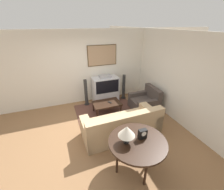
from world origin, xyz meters
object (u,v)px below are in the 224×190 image
(tv, at_px, (105,89))
(speaker_tower_right, at_px, (124,88))
(coffee_table, at_px, (107,104))
(table_lamp, at_px, (127,131))
(couch, at_px, (122,126))
(mantel_clock, at_px, (143,134))
(speaker_tower_left, at_px, (86,93))
(console_table, at_px, (137,144))
(armchair, at_px, (145,102))

(tv, distance_m, speaker_tower_right, 0.78)
(coffee_table, bearing_deg, table_lamp, -99.33)
(couch, xyz_separation_m, coffee_table, (-0.02, 1.23, 0.05))
(couch, height_order, mantel_clock, mantel_clock)
(couch, relative_size, table_lamp, 5.66)
(couch, relative_size, speaker_tower_right, 2.11)
(speaker_tower_left, bearing_deg, table_lamp, -87.00)
(tv, relative_size, mantel_clock, 5.31)
(console_table, relative_size, table_lamp, 3.03)
(tv, distance_m, table_lamp, 3.25)
(tv, height_order, table_lamp, table_lamp)
(coffee_table, height_order, mantel_clock, mantel_clock)
(couch, bearing_deg, coffee_table, -90.46)
(mantel_clock, bearing_deg, coffee_table, 89.41)
(coffee_table, xyz_separation_m, speaker_tower_right, (1.01, 0.82, 0.13))
(tv, relative_size, armchair, 1.19)
(console_table, xyz_separation_m, speaker_tower_left, (-0.39, 3.17, -0.24))
(coffee_table, relative_size, speaker_tower_left, 0.92)
(armchair, bearing_deg, speaker_tower_left, -116.76)
(tv, distance_m, speaker_tower_left, 0.78)
(tv, relative_size, console_table, 0.95)
(armchair, height_order, speaker_tower_left, speaker_tower_left)
(armchair, height_order, console_table, armchair)
(couch, xyz_separation_m, speaker_tower_left, (-0.57, 2.06, 0.18))
(table_lamp, distance_m, speaker_tower_right, 3.47)
(couch, bearing_deg, speaker_tower_left, -76.20)
(armchair, distance_m, console_table, 2.65)
(coffee_table, height_order, speaker_tower_right, speaker_tower_right)
(mantel_clock, bearing_deg, armchair, 55.91)
(tv, relative_size, speaker_tower_right, 1.07)
(table_lamp, bearing_deg, tv, 79.01)
(couch, relative_size, armchair, 2.35)
(mantel_clock, bearing_deg, table_lamp, 179.84)
(speaker_tower_left, bearing_deg, couch, -74.60)
(console_table, distance_m, speaker_tower_right, 3.39)
(speaker_tower_left, bearing_deg, tv, 1.23)
(couch, xyz_separation_m, speaker_tower_right, (0.98, 2.06, 0.18))
(armchair, xyz_separation_m, speaker_tower_left, (-1.92, 1.05, 0.21))
(couch, xyz_separation_m, console_table, (-0.17, -1.12, 0.42))
(console_table, relative_size, speaker_tower_right, 1.13)
(table_lamp, bearing_deg, mantel_clock, -0.16)
(console_table, relative_size, mantel_clock, 5.62)
(armchair, relative_size, speaker_tower_left, 0.90)
(console_table, distance_m, speaker_tower_left, 3.21)
(armchair, relative_size, speaker_tower_right, 0.90)
(armchair, bearing_deg, speaker_tower_right, -158.49)
(couch, relative_size, console_table, 1.87)
(armchair, bearing_deg, couch, -51.52)
(couch, relative_size, coffee_table, 2.30)
(table_lamp, relative_size, speaker_tower_left, 0.37)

